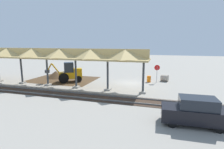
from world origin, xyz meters
name	(u,v)px	position (x,y,z in m)	size (l,w,h in m)	color
ground_plane	(131,83)	(0.00, 0.00, 0.00)	(120.00, 120.00, 0.00)	gray
dirt_work_zone	(63,79)	(10.55, 0.51, 0.00)	(9.82, 7.00, 0.01)	#4C3823
platform_canopy	(46,54)	(10.34, 4.42, 4.18)	(26.08, 3.20, 4.90)	#9E998E
rail_tracks	(118,99)	(0.00, 7.46, 0.03)	(60.00, 2.58, 0.15)	slate
stop_sign	(157,70)	(-3.35, -1.42, 1.83)	(0.76, 0.10, 2.53)	gray
backhoe	(69,73)	(8.76, 1.57, 1.27)	(4.88, 3.61, 2.82)	orange
dirt_mound	(56,78)	(12.46, -0.48, 0.00)	(5.94, 5.94, 2.18)	#4C3823
concrete_pipe	(165,78)	(-4.44, -2.62, 0.48)	(1.22, 1.17, 0.96)	#9E9384
distant_parked_car	(195,112)	(-6.35, 11.29, 0.98)	(4.25, 1.88, 1.98)	black
traffic_barrel	(149,79)	(-2.27, -1.45, 0.45)	(0.56, 0.56, 0.90)	orange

